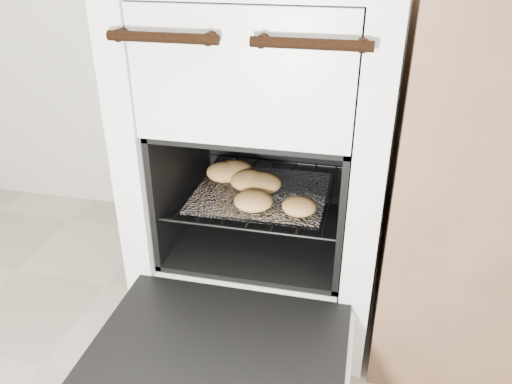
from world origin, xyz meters
TOP-DOWN VIEW (x-y plane):
  - stove at (-0.16, 1.15)m, footprint 0.62×0.69m
  - oven_door at (-0.16, 0.63)m, footprint 0.56×0.43m
  - oven_rack at (-0.16, 1.09)m, footprint 0.45×0.43m
  - foil_sheet at (-0.16, 1.07)m, footprint 0.35×0.31m
  - baked_rolls at (-0.20, 1.06)m, footprint 0.35×0.29m

SIDE VIEW (x-z plane):
  - oven_door at x=-0.16m, z-range 0.19..0.23m
  - oven_rack at x=-0.16m, z-range 0.37..0.38m
  - foil_sheet at x=-0.16m, z-range 0.38..0.39m
  - baked_rolls at x=-0.20m, z-range 0.38..0.43m
  - stove at x=-0.16m, z-range -0.01..0.94m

